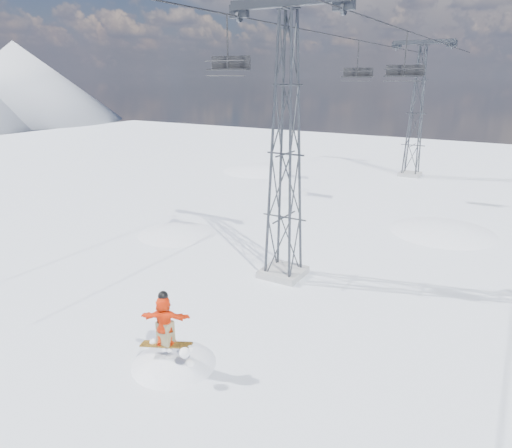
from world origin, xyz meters
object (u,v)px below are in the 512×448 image
Objects in this scene: lift_tower_far at (416,114)px; snowboarder_jump at (177,407)px; lift_tower_near at (285,155)px; lift_chair_near at (229,64)px.

lift_tower_far reaches higher than snowboarder_jump.
lift_tower_near is 1.00× the size of lift_tower_far.
snowboarder_jump is 2.87× the size of lift_chair_near.
lift_tower_near is 4.26m from lift_chair_near.
lift_tower_far is 26.16m from lift_chair_near.
lift_tower_far is at bearing 90.17° from snowboarder_jump.
lift_tower_far is 4.99× the size of lift_chair_near.
snowboarder_jump is at bearing -89.26° from lift_tower_near.
lift_tower_near and lift_tower_far have the same top height.
snowboarder_jump is at bearing -89.83° from lift_tower_far.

